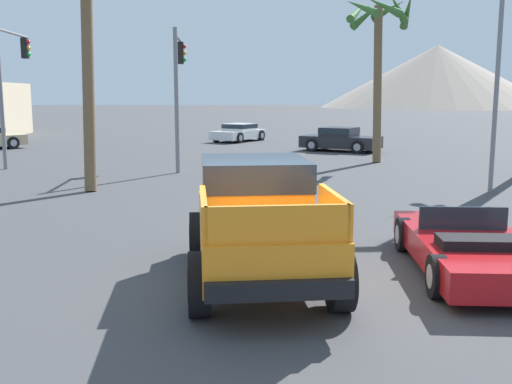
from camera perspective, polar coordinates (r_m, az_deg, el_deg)
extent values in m
plane|color=#424244|center=(9.29, 1.52, -9.47)|extent=(320.00, 320.00, 0.00)
cube|color=orange|center=(9.49, 0.36, -3.80)|extent=(2.06, 4.48, 0.66)
cube|color=orange|center=(10.23, -0.17, 1.14)|extent=(1.81, 2.01, 0.74)
cube|color=#1E2833|center=(10.21, -0.17, 1.88)|extent=(1.85, 2.05, 0.47)
cube|color=orange|center=(8.11, -5.02, -1.97)|extent=(0.16, 1.76, 0.48)
cube|color=orange|center=(8.33, 7.44, -1.71)|extent=(0.16, 1.76, 0.48)
cube|color=orange|center=(7.36, 2.10, -3.11)|extent=(1.80, 0.16, 0.48)
cube|color=black|center=(11.73, -0.83, -2.31)|extent=(1.84, 0.24, 0.24)
cube|color=black|center=(7.40, 2.26, -9.33)|extent=(1.84, 0.24, 0.24)
cylinder|color=black|center=(10.86, -5.53, -4.28)|extent=(0.34, 0.91, 0.90)
cylinder|color=#232326|center=(10.86, -5.53, -4.28)|extent=(0.34, 0.51, 0.49)
cylinder|color=black|center=(11.04, 4.61, -4.04)|extent=(0.34, 0.91, 0.90)
cylinder|color=#232326|center=(11.04, 4.61, -4.04)|extent=(0.34, 0.51, 0.49)
cylinder|color=black|center=(8.23, -5.41, -8.74)|extent=(0.34, 0.91, 0.90)
cylinder|color=#232326|center=(8.23, -5.41, -8.74)|extent=(0.34, 0.51, 0.49)
cylinder|color=black|center=(8.46, 7.98, -8.28)|extent=(0.34, 0.91, 0.90)
cylinder|color=#232326|center=(8.46, 7.98, -8.28)|extent=(0.34, 0.51, 0.49)
cube|color=#B21419|center=(10.77, 19.68, -5.13)|extent=(2.28, 4.51, 0.45)
cube|color=#1E2833|center=(11.12, 19.11, -2.38)|extent=(1.52, 0.23, 0.41)
cube|color=black|center=(9.99, 21.00, -4.50)|extent=(1.50, 0.77, 0.16)
cylinder|color=black|center=(11.85, 13.83, -3.94)|extent=(0.29, 0.68, 0.66)
cylinder|color=#9E9EA3|center=(11.85, 13.83, -3.94)|extent=(0.27, 0.39, 0.36)
cylinder|color=black|center=(12.29, 21.76, -3.87)|extent=(0.29, 0.68, 0.66)
cylinder|color=#9E9EA3|center=(12.29, 21.76, -3.87)|extent=(0.27, 0.39, 0.36)
cylinder|color=black|center=(9.32, 16.87, -7.71)|extent=(0.29, 0.68, 0.66)
cylinder|color=#9E9EA3|center=(9.32, 16.87, -7.71)|extent=(0.27, 0.39, 0.36)
cube|color=#232328|center=(32.03, 8.07, 4.75)|extent=(4.40, 3.72, 0.61)
cube|color=#232328|center=(32.02, 7.92, 5.71)|extent=(2.30, 2.28, 0.46)
cube|color=#1E2833|center=(32.02, 7.93, 5.81)|extent=(2.35, 2.33, 0.27)
cylinder|color=black|center=(32.44, 10.70, 4.46)|extent=(0.69, 0.55, 0.68)
cylinder|color=#9E9EA3|center=(32.44, 10.70, 4.46)|extent=(0.44, 0.40, 0.37)
cylinder|color=black|center=(30.78, 9.66, 4.24)|extent=(0.69, 0.55, 0.68)
cylinder|color=#9E9EA3|center=(30.78, 9.66, 4.24)|extent=(0.44, 0.40, 0.37)
cylinder|color=black|center=(33.32, 6.59, 4.69)|extent=(0.69, 0.55, 0.68)
cylinder|color=#9E9EA3|center=(33.32, 6.59, 4.69)|extent=(0.44, 0.40, 0.37)
cylinder|color=black|center=(31.70, 5.37, 4.47)|extent=(0.69, 0.55, 0.68)
cylinder|color=#9E9EA3|center=(31.70, 5.37, 4.47)|extent=(0.44, 0.40, 0.37)
cube|color=white|center=(38.39, -1.64, 5.51)|extent=(3.84, 4.36, 0.52)
cube|color=white|center=(38.45, -1.56, 6.22)|extent=(2.29, 2.32, 0.43)
cube|color=#1E2833|center=(38.45, -1.56, 6.30)|extent=(2.34, 2.37, 0.26)
cylinder|color=black|center=(36.87, -1.60, 5.18)|extent=(0.57, 0.67, 0.67)
cylinder|color=#9E9EA3|center=(36.87, -1.60, 5.18)|extent=(0.40, 0.43, 0.37)
cylinder|color=black|center=(37.87, -3.81, 5.27)|extent=(0.57, 0.67, 0.67)
cylinder|color=#9E9EA3|center=(37.87, -3.81, 5.27)|extent=(0.40, 0.43, 0.37)
cylinder|color=black|center=(38.98, 0.47, 5.41)|extent=(0.57, 0.67, 0.67)
cylinder|color=#9E9EA3|center=(38.98, 0.47, 5.41)|extent=(0.40, 0.43, 0.37)
cylinder|color=black|center=(39.93, -1.68, 5.50)|extent=(0.57, 0.67, 0.67)
cylinder|color=#9E9EA3|center=(39.93, -1.68, 5.50)|extent=(0.40, 0.43, 0.37)
cylinder|color=black|center=(35.56, -22.15, 4.35)|extent=(0.64, 0.63, 0.68)
cylinder|color=#9E9EA3|center=(35.56, -22.15, 4.35)|extent=(0.43, 0.43, 0.37)
cylinder|color=slate|center=(26.01, -23.12, 8.33)|extent=(0.16, 0.16, 5.76)
cylinder|color=slate|center=(27.91, -22.14, 13.82)|extent=(0.11, 3.80, 0.11)
cube|color=black|center=(29.24, -21.16, 12.66)|extent=(0.26, 0.34, 0.90)
sphere|color=red|center=(29.22, -20.90, 13.20)|extent=(0.20, 0.20, 0.20)
sphere|color=orange|center=(29.20, -20.87, 12.68)|extent=(0.20, 0.20, 0.20)
sphere|color=green|center=(29.18, -20.84, 12.15)|extent=(0.20, 0.20, 0.20)
cylinder|color=slate|center=(23.00, -7.58, 8.56)|extent=(0.16, 0.16, 5.44)
cylinder|color=slate|center=(24.72, -7.43, 14.34)|extent=(0.11, 3.25, 0.11)
cube|color=black|center=(25.91, -7.21, 13.00)|extent=(0.26, 0.34, 0.90)
sphere|color=red|center=(25.92, -6.89, 13.60)|extent=(0.20, 0.20, 0.20)
sphere|color=orange|center=(25.90, -6.87, 13.00)|extent=(0.20, 0.20, 0.20)
sphere|color=green|center=(25.89, -6.86, 12.41)|extent=(0.20, 0.20, 0.20)
cylinder|color=slate|center=(19.61, 22.03, 10.73)|extent=(0.14, 0.14, 7.41)
cylinder|color=brown|center=(27.16, 11.50, 9.98)|extent=(0.36, 0.87, 6.80)
cone|color=#386B2D|center=(27.27, 14.24, 16.40)|extent=(0.66, 2.10, 1.41)
cone|color=#386B2D|center=(27.86, 12.48, 16.55)|extent=(1.46, 1.21, 0.98)
cone|color=#386B2D|center=(27.89, 10.58, 16.31)|extent=(1.77, 1.03, 1.44)
cone|color=#386B2D|center=(27.46, 9.69, 16.62)|extent=(1.39, 1.93, 1.20)
cone|color=#386B2D|center=(26.47, 10.01, 16.97)|extent=(1.24, 2.10, 1.09)
cone|color=#386B2D|center=(26.37, 12.01, 16.97)|extent=(1.61, 0.64, 1.01)
cone|color=#386B2D|center=(26.76, 13.36, 16.67)|extent=(1.29, 1.29, 1.20)
cylinder|color=brown|center=(19.43, -15.70, 10.97)|extent=(0.36, 1.11, 7.33)
cone|color=gray|center=(144.64, 16.86, 9.84)|extent=(41.70, 41.70, 10.59)
cone|color=gray|center=(141.59, 16.82, 10.49)|extent=(51.29, 51.29, 13.73)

